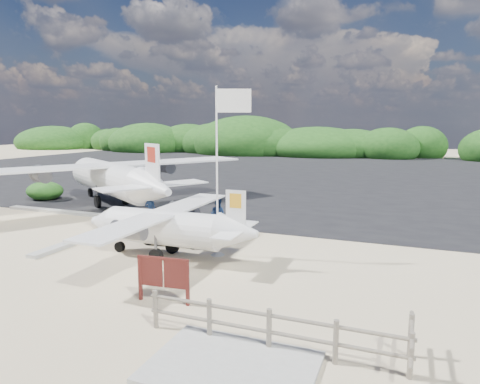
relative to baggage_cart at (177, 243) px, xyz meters
The scene contains 13 objects.
ground 1.99m from the baggage_cart, 78.57° to the right, with size 160.00×160.00×0.00m, color beige.
asphalt_apron 28.05m from the baggage_cart, 89.20° to the left, with size 90.00×50.00×0.04m, color #B2B2B2, non-canonical shape.
lagoon 8.62m from the baggage_cart, behind, with size 9.00×7.00×0.40m, color #B2B2B2, non-canonical shape.
walkway_pad 9.90m from the baggage_cart, 53.44° to the right, with size 3.50×2.50×0.10m, color #B2B2B2, non-canonical shape.
vegetation_band 53.05m from the baggage_cart, 89.57° to the left, with size 124.00×8.00×4.40m, color #B2B2B2, non-canonical shape.
fence 9.44m from the baggage_cart, 47.38° to the right, with size 6.40×2.00×1.10m, color #B2B2B2, non-canonical shape.
baggage_cart is the anchor object (origin of this frame).
flagpole 2.50m from the baggage_cart, 20.25° to the right, with size 1.30×0.54×6.50m, color white, non-canonical shape.
signboard 6.20m from the baggage_cart, 63.48° to the right, with size 1.69×0.16×1.39m, color #581E19, non-canonical shape.
crew_a 4.03m from the baggage_cart, 139.06° to the left, with size 0.55×0.36×1.51m, color #14274E.
crew_b 2.84m from the baggage_cart, 73.69° to the left, with size 0.77×0.60×1.58m, color #14274E.
aircraft_large 18.85m from the baggage_cart, 59.45° to the left, with size 17.50×17.50×5.25m, color #B2B2B2, non-canonical shape.
aircraft_small 35.56m from the baggage_cart, 100.10° to the left, with size 7.42×7.42×2.67m, color #B2B2B2, non-canonical shape.
Camera 1 is at (8.71, -13.69, 5.15)m, focal length 32.00 mm.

